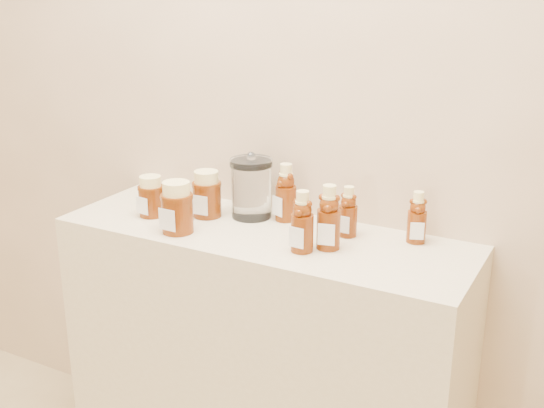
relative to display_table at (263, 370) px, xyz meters
The scene contains 11 objects.
wall_back 0.92m from the display_table, 90.00° to the left, with size 3.50×0.02×2.70m, color tan.
display_table is the anchor object (origin of this frame).
bear_bottle_back_left 0.56m from the display_table, 84.18° to the left, with size 0.07×0.07×0.19m, color #551E06, non-canonical shape.
bear_bottle_back_mid 0.58m from the display_table, 21.49° to the left, with size 0.06×0.06×0.16m, color #551E06, non-canonical shape.
bear_bottle_back_right 0.68m from the display_table, 18.15° to the left, with size 0.06×0.06×0.16m, color #551E06, non-canonical shape.
bear_bottle_front_left 0.57m from the display_table, 24.51° to the right, with size 0.06×0.06×0.19m, color #551E06, non-canonical shape.
bear_bottle_front_right 0.59m from the display_table, ahead, with size 0.07×0.07×0.20m, color #551E06, non-canonical shape.
honey_jar_left 0.63m from the display_table, behind, with size 0.08×0.08×0.12m, color #551E06, non-canonical shape.
honey_jar_back 0.56m from the display_table, 169.89° to the left, with size 0.09×0.09×0.14m, color #551E06, non-canonical shape.
honey_jar_front 0.58m from the display_table, 151.91° to the right, with size 0.09×0.09×0.15m, color #551E06, non-canonical shape.
glass_canister 0.56m from the display_table, 133.53° to the left, with size 0.13×0.13×0.19m, color white, non-canonical shape.
Camera 1 is at (0.88, -0.02, 1.60)m, focal length 45.00 mm.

